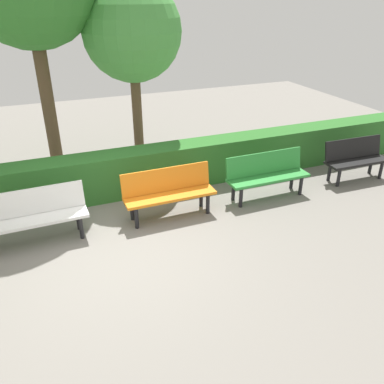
{
  "coord_description": "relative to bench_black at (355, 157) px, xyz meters",
  "views": [
    {
      "loc": [
        0.86,
        5.28,
        3.6
      ],
      "look_at": [
        -1.39,
        -0.29,
        0.55
      ],
      "focal_mm": 37.0,
      "sensor_mm": 36.0,
      "label": 1
    }
  ],
  "objects": [
    {
      "name": "ground_plane",
      "position": [
        5.24,
        0.63,
        -0.48
      ],
      "size": [
        19.86,
        19.86,
        0.0
      ],
      "primitive_type": "plane",
      "color": "gray"
    },
    {
      "name": "hedge_row",
      "position": [
        4.28,
        -1.1,
        -0.04
      ],
      "size": [
        15.86,
        0.58,
        0.87
      ],
      "primitive_type": "cube",
      "color": "#2D6B28",
      "rests_on": "ground_plane"
    },
    {
      "name": "bench_green",
      "position": [
        2.17,
        0.01,
        0.01
      ],
      "size": [
        1.64,
        0.46,
        0.86
      ],
      "rotation": [
        0.0,
        0.0,
        0.01
      ],
      "color": "#2D8C38",
      "rests_on": "ground_plane"
    },
    {
      "name": "bench_black",
      "position": [
        0.0,
        0.0,
        0.0
      ],
      "size": [
        1.41,
        0.51,
        0.86
      ],
      "rotation": [
        0.0,
        0.0,
        -0.03
      ],
      "color": "black",
      "rests_on": "ground_plane"
    },
    {
      "name": "tree_near",
      "position": [
        4.02,
        -2.48,
        2.39
      ],
      "size": [
        2.02,
        2.02,
        3.9
      ],
      "color": "brown",
      "rests_on": "ground_plane"
    },
    {
      "name": "bench_white",
      "position": [
        6.39,
        -0.01,
        0.0
      ],
      "size": [
        1.61,
        0.49,
        0.86
      ],
      "rotation": [
        0.0,
        0.0,
        0.02
      ],
      "color": "white",
      "rests_on": "ground_plane"
    },
    {
      "name": "bench_orange",
      "position": [
        4.16,
        0.01,
        0.01
      ],
      "size": [
        1.62,
        0.46,
        0.86
      ],
      "rotation": [
        0.0,
        0.0,
        0.01
      ],
      "color": "orange",
      "rests_on": "ground_plane"
    }
  ]
}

